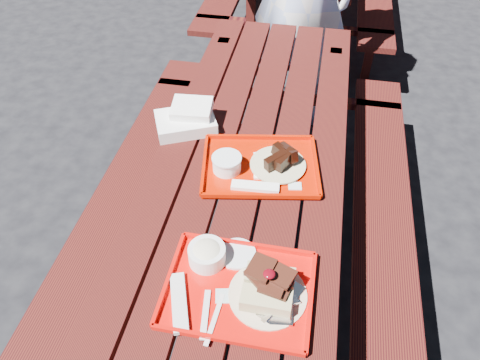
{
  "coord_description": "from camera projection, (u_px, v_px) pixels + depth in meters",
  "views": [
    {
      "loc": [
        0.22,
        -1.3,
        1.97
      ],
      "look_at": [
        0.0,
        -0.15,
        0.82
      ],
      "focal_mm": 35.0,
      "sensor_mm": 36.0,
      "label": 1
    }
  ],
  "objects": [
    {
      "name": "ground",
      "position": [
        246.0,
        277.0,
        2.33
      ],
      "size": [
        60.0,
        60.0,
        0.0
      ],
      "primitive_type": "plane",
      "color": "black",
      "rests_on": "ground"
    },
    {
      "name": "picnic_table_near",
      "position": [
        247.0,
        200.0,
        1.93
      ],
      "size": [
        1.41,
        2.4,
        0.75
      ],
      "color": "#45150D",
      "rests_on": "ground"
    },
    {
      "name": "near_tray",
      "position": [
        240.0,
        280.0,
        1.39
      ],
      "size": [
        0.44,
        0.38,
        0.14
      ],
      "color": "red",
      "rests_on": "picnic_table_near"
    },
    {
      "name": "far_tray",
      "position": [
        258.0,
        165.0,
        1.77
      ],
      "size": [
        0.49,
        0.41,
        0.07
      ],
      "color": "#B31500",
      "rests_on": "picnic_table_near"
    },
    {
      "name": "white_cloth",
      "position": [
        187.0,
        119.0,
        1.95
      ],
      "size": [
        0.29,
        0.26,
        0.1
      ],
      "color": "white",
      "rests_on": "picnic_table_near"
    }
  ]
}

